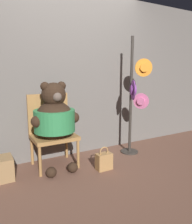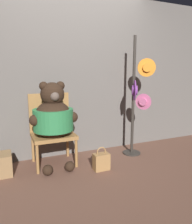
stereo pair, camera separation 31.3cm
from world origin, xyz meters
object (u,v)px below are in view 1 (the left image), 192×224
(chair, at_px, (52,128))
(hat_display_rack, at_px, (135,98))
(teddy_bear, at_px, (55,118))
(handbag_on_ground, at_px, (104,161))

(chair, distance_m, hat_display_rack, 1.34)
(teddy_bear, distance_m, handbag_on_ground, 0.87)
(handbag_on_ground, bearing_deg, chair, 135.73)
(chair, xyz_separation_m, teddy_bear, (-0.01, -0.17, 0.18))
(hat_display_rack, xyz_separation_m, handbag_on_ground, (-0.73, -0.28, -0.77))
(chair, height_order, handbag_on_ground, chair)
(teddy_bear, bearing_deg, chair, 86.95)
(chair, distance_m, teddy_bear, 0.25)
(hat_display_rack, relative_size, handbag_on_ground, 5.71)
(chair, relative_size, handbag_on_ground, 3.11)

